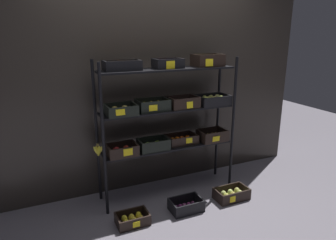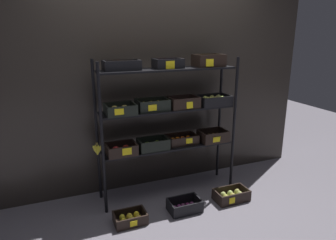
% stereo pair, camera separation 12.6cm
% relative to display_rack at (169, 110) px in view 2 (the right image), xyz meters
% --- Properties ---
extents(ground_plane, '(10.00, 10.00, 0.00)m').
position_rel_display_rack_xyz_m(ground_plane, '(-0.01, 0.01, -0.99)').
color(ground_plane, slate).
extents(storefront_wall, '(3.92, 0.12, 2.50)m').
position_rel_display_rack_xyz_m(storefront_wall, '(-0.01, 0.37, 0.26)').
color(storefront_wall, '#2D2823').
rests_on(storefront_wall, ground_plane).
extents(display_rack, '(1.63, 0.35, 1.58)m').
position_rel_display_rack_xyz_m(display_rack, '(0.00, 0.00, 0.00)').
color(display_rack, black).
rests_on(display_rack, ground_plane).
extents(crate_ground_lemon, '(0.32, 0.22, 0.11)m').
position_rel_display_rack_xyz_m(crate_ground_lemon, '(-0.59, -0.43, -0.95)').
color(crate_ground_lemon, black).
rests_on(crate_ground_lemon, ground_plane).
extents(crate_ground_plum, '(0.34, 0.22, 0.13)m').
position_rel_display_rack_xyz_m(crate_ground_plum, '(0.00, -0.44, -0.95)').
color(crate_ground_plum, black).
rests_on(crate_ground_plum, ground_plane).
extents(crate_ground_pear, '(0.38, 0.23, 0.13)m').
position_rel_display_rack_xyz_m(crate_ground_pear, '(0.58, -0.44, -0.94)').
color(crate_ground_pear, black).
rests_on(crate_ground_pear, ground_plane).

